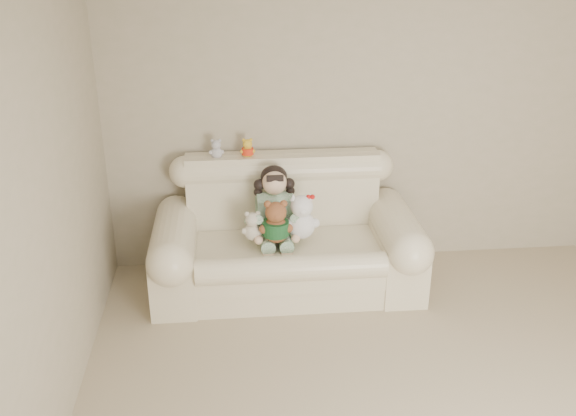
{
  "coord_description": "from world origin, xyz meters",
  "views": [
    {
      "loc": [
        -1.25,
        -2.56,
        2.68
      ],
      "look_at": [
        -0.82,
        1.9,
        0.75
      ],
      "focal_mm": 40.2,
      "sensor_mm": 36.0,
      "label": 1
    }
  ],
  "objects_px": {
    "cream_teddy": "(253,223)",
    "brown_teddy": "(276,218)",
    "seated_child": "(274,203)",
    "white_cat": "(302,212)",
    "sofa": "(287,230)"
  },
  "relations": [
    {
      "from": "white_cat",
      "to": "cream_teddy",
      "type": "bearing_deg",
      "value": -173.74
    },
    {
      "from": "sofa",
      "to": "cream_teddy",
      "type": "bearing_deg",
      "value": -158.6
    },
    {
      "from": "white_cat",
      "to": "cream_teddy",
      "type": "height_order",
      "value": "white_cat"
    },
    {
      "from": "white_cat",
      "to": "sofa",
      "type": "bearing_deg",
      "value": 140.92
    },
    {
      "from": "sofa",
      "to": "seated_child",
      "type": "height_order",
      "value": "sofa"
    },
    {
      "from": "seated_child",
      "to": "brown_teddy",
      "type": "bearing_deg",
      "value": -96.92
    },
    {
      "from": "seated_child",
      "to": "cream_teddy",
      "type": "bearing_deg",
      "value": -139.08
    },
    {
      "from": "white_cat",
      "to": "cream_teddy",
      "type": "relative_size",
      "value": 1.55
    },
    {
      "from": "sofa",
      "to": "white_cat",
      "type": "xyz_separation_m",
      "value": [
        0.1,
        -0.1,
        0.2
      ]
    },
    {
      "from": "cream_teddy",
      "to": "white_cat",
      "type": "bearing_deg",
      "value": 6.7
    },
    {
      "from": "cream_teddy",
      "to": "sofa",
      "type": "bearing_deg",
      "value": 27.63
    },
    {
      "from": "seated_child",
      "to": "white_cat",
      "type": "bearing_deg",
      "value": -48.28
    },
    {
      "from": "seated_child",
      "to": "white_cat",
      "type": "relative_size",
      "value": 1.41
    },
    {
      "from": "cream_teddy",
      "to": "brown_teddy",
      "type": "bearing_deg",
      "value": -10.64
    },
    {
      "from": "sofa",
      "to": "seated_child",
      "type": "distance_m",
      "value": 0.24
    }
  ]
}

